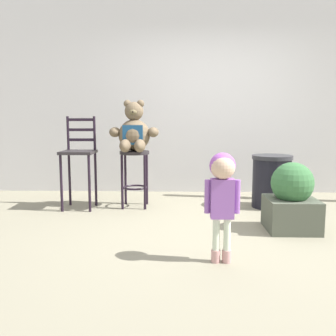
{
  "coord_description": "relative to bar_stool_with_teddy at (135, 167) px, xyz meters",
  "views": [
    {
      "loc": [
        -0.42,
        -3.64,
        1.11
      ],
      "look_at": [
        -0.54,
        0.17,
        0.61
      ],
      "focal_mm": 39.55,
      "sensor_mm": 36.0,
      "label": 1
    }
  ],
  "objects": [
    {
      "name": "child_walking",
      "position": [
        0.9,
        -1.83,
        0.12
      ],
      "size": [
        0.27,
        0.22,
        0.86
      ],
      "rotation": [
        0.0,
        0.0,
        -2.53
      ],
      "color": "#CB9490",
      "rests_on": "ground_plane"
    },
    {
      "name": "building_wall",
      "position": [
        0.99,
        1.16,
        1.2
      ],
      "size": [
        7.32,
        0.3,
        3.41
      ],
      "primitive_type": "cube",
      "color": "silver",
      "rests_on": "ground_plane"
    },
    {
      "name": "trash_bin",
      "position": [
        1.73,
        0.03,
        -0.17
      ],
      "size": [
        0.5,
        0.5,
        0.67
      ],
      "color": "black",
      "rests_on": "ground_plane"
    },
    {
      "name": "bar_chair_empty",
      "position": [
        -0.69,
        -0.08,
        0.14
      ],
      "size": [
        0.4,
        0.4,
        1.15
      ],
      "color": "#292527",
      "rests_on": "ground_plane"
    },
    {
      "name": "teddy_bear",
      "position": [
        0.0,
        -0.03,
        0.44
      ],
      "size": [
        0.62,
        0.55,
        0.64
      ],
      "color": "brown",
      "rests_on": "bar_stool_with_teddy"
    },
    {
      "name": "bar_stool_with_teddy",
      "position": [
        0.0,
        0.0,
        0.0
      ],
      "size": [
        0.38,
        0.38,
        0.72
      ],
      "color": "#292527",
      "rests_on": "ground_plane"
    },
    {
      "name": "ground_plane",
      "position": [
        0.99,
        -0.99,
        -0.51
      ],
      "size": [
        24.0,
        24.0,
        0.0
      ],
      "primitive_type": "plane",
      "color": "gray"
    },
    {
      "name": "planter_with_shrub",
      "position": [
        1.69,
        -0.96,
        -0.19
      ],
      "size": [
        0.49,
        0.49,
        0.69
      ],
      "color": "#4F5546",
      "rests_on": "ground_plane"
    }
  ]
}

